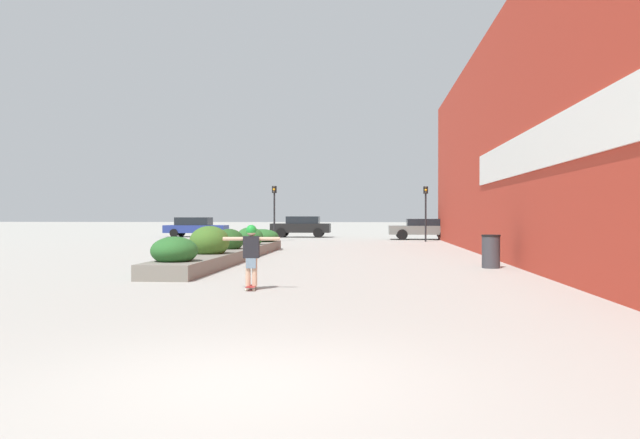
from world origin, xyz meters
TOP-DOWN VIEW (x-y plane):
  - ground_plane at (0.00, 0.00)m, footprint 300.00×300.00m
  - building_wall_right at (6.07, 16.68)m, footprint 0.67×41.27m
  - planter_box at (-3.94, 16.67)m, footprint 1.53×15.55m
  - skateboard at (-1.38, 7.48)m, footprint 0.24×0.59m
  - skateboarder at (-1.38, 7.48)m, footprint 1.25×0.23m
  - trash_bin at (4.93, 13.73)m, footprint 0.58×0.58m
  - car_leftmost at (13.48, 39.39)m, footprint 4.36×2.05m
  - car_center_left at (-4.06, 40.69)m, footprint 4.44×1.90m
  - car_center_right at (-12.23, 40.76)m, footprint 4.68×1.99m
  - car_rightmost at (4.72, 36.82)m, footprint 4.55×2.07m
  - traffic_light_left at (-4.99, 33.54)m, footprint 0.28×0.30m
  - traffic_light_right at (4.59, 33.27)m, footprint 0.28×0.30m

SIDE VIEW (x-z plane):
  - ground_plane at x=0.00m, z-range 0.00..0.00m
  - skateboard at x=-1.38m, z-range 0.02..0.11m
  - planter_box at x=-3.94m, z-range -0.23..1.07m
  - trash_bin at x=4.93m, z-range 0.00..1.04m
  - car_rightmost at x=4.72m, z-range 0.07..1.48m
  - car_center_right at x=-12.23m, z-range 0.03..1.53m
  - car_leftmost at x=13.48m, z-range 0.05..1.61m
  - car_center_left at x=-4.06m, z-range 0.05..1.62m
  - skateboarder at x=-1.38m, z-range 0.23..1.57m
  - traffic_light_right at x=4.59m, z-range 0.63..4.08m
  - traffic_light_left at x=-4.99m, z-range 0.64..4.16m
  - building_wall_right at x=6.07m, z-range -0.01..8.90m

